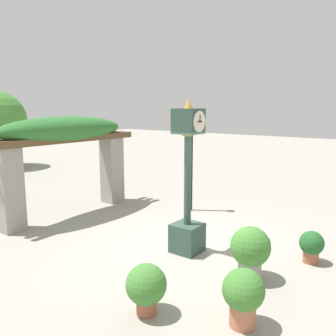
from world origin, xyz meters
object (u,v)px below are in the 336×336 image
(pedestal_clock, at_px, (188,190))
(potted_plant_near_right, at_px, (312,245))
(potted_plant_near_left, at_px, (146,286))
(lamp_post, at_px, (191,148))
(potted_plant_far_right, at_px, (250,250))
(potted_plant_far_left, at_px, (243,294))

(pedestal_clock, xyz_separation_m, potted_plant_near_right, (1.01, -2.22, -0.97))
(potted_plant_near_left, relative_size, lamp_post, 0.26)
(potted_plant_near_left, relative_size, potted_plant_far_right, 0.80)
(potted_plant_near_left, distance_m, potted_plant_far_left, 1.37)
(pedestal_clock, relative_size, potted_plant_near_left, 4.13)
(potted_plant_near_left, distance_m, potted_plant_far_right, 2.06)
(potted_plant_near_left, bearing_deg, lamp_post, 26.75)
(potted_plant_near_right, height_order, potted_plant_far_left, potted_plant_far_left)
(potted_plant_near_left, bearing_deg, potted_plant_far_right, -21.14)
(potted_plant_far_right, bearing_deg, potted_plant_near_right, -26.75)
(potted_plant_near_left, xyz_separation_m, potted_plant_near_right, (3.25, -1.41, -0.08))
(potted_plant_near_left, height_order, potted_plant_far_right, potted_plant_far_right)
(potted_plant_near_right, distance_m, lamp_post, 4.40)
(potted_plant_far_right, bearing_deg, lamp_post, 47.56)
(potted_plant_near_right, bearing_deg, potted_plant_near_left, 156.50)
(potted_plant_far_left, xyz_separation_m, lamp_post, (4.24, 3.67, 1.36))
(lamp_post, bearing_deg, potted_plant_far_left, -139.10)
(pedestal_clock, distance_m, potted_plant_near_left, 2.54)
(pedestal_clock, distance_m, potted_plant_far_right, 1.76)
(pedestal_clock, height_order, lamp_post, pedestal_clock)
(potted_plant_near_left, relative_size, potted_plant_near_right, 1.20)
(potted_plant_near_right, height_order, lamp_post, lamp_post)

